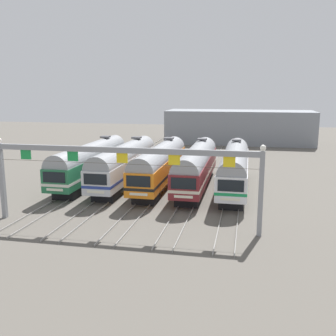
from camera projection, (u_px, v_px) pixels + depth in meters
name	position (u px, v px, depth m)	size (l,w,h in m)	color
ground_plane	(160.00, 187.00, 44.78)	(160.00, 160.00, 0.00)	#5B564F
track_bed	(184.00, 160.00, 61.10)	(18.20, 70.00, 0.15)	gray
commuter_train_green	(91.00, 161.00, 45.89)	(2.88, 18.06, 5.05)	#236B42
commuter_train_silver	(125.00, 162.00, 45.07)	(2.88, 18.06, 5.05)	silver
commuter_train_orange	(160.00, 164.00, 44.26)	(2.88, 18.06, 5.05)	orange
commuter_train_maroon	(197.00, 165.00, 43.44)	(2.88, 18.06, 5.05)	maroon
commuter_train_white	(235.00, 166.00, 42.62)	(2.88, 18.06, 5.05)	white
catenary_gantry	(122.00, 163.00, 30.78)	(21.93, 0.44, 6.97)	gray
maintenance_building	(239.00, 127.00, 80.89)	(29.71, 10.00, 6.69)	gray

